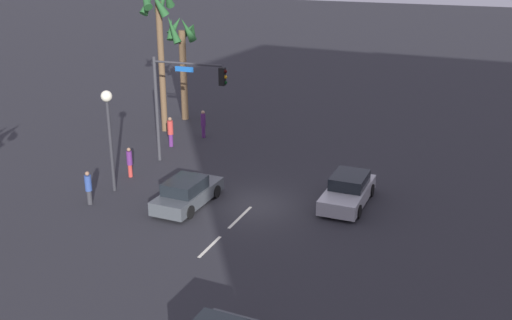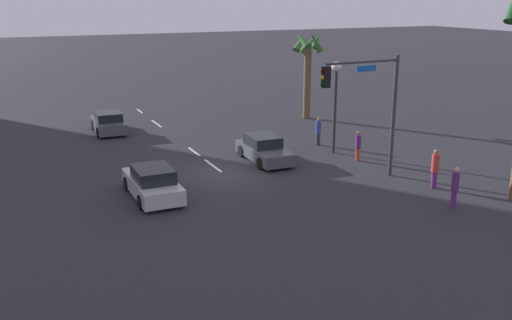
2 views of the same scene
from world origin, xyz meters
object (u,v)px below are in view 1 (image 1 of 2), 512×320
(car_1, at_px, (187,193))
(palm_tree_2, at_px, (182,45))
(palm_tree_1, at_px, (158,25))
(car_2, at_px, (348,191))
(pedestrian_0, at_px, (130,161))
(streetlamp, at_px, (109,120))
(pedestrian_2, at_px, (170,131))
(traffic_signal, at_px, (179,94))
(pedestrian_1, at_px, (89,187))
(pedestrian_3, at_px, (203,123))

(car_1, xyz_separation_m, palm_tree_2, (13.32, 7.55, 4.69))
(palm_tree_1, bearing_deg, car_2, -115.72)
(pedestrian_0, height_order, palm_tree_1, palm_tree_1)
(car_1, distance_m, palm_tree_2, 16.01)
(streetlamp, bearing_deg, palm_tree_1, 17.24)
(pedestrian_2, bearing_deg, pedestrian_0, -173.46)
(traffic_signal, height_order, pedestrian_2, traffic_signal)
(pedestrian_1, bearing_deg, palm_tree_2, 11.62)
(pedestrian_3, relative_size, palm_tree_2, 0.24)
(traffic_signal, bearing_deg, car_2, -100.60)
(traffic_signal, distance_m, pedestrian_1, 7.68)
(traffic_signal, relative_size, streetlamp, 1.16)
(pedestrian_1, xyz_separation_m, pedestrian_2, (9.25, 0.86, 0.11))
(pedestrian_2, distance_m, pedestrian_3, 2.63)
(traffic_signal, distance_m, palm_tree_2, 9.35)
(pedestrian_3, bearing_deg, streetlamp, 179.50)
(car_2, relative_size, pedestrian_0, 2.66)
(traffic_signal, distance_m, pedestrian_2, 4.46)
(car_2, bearing_deg, traffic_signal, 79.40)
(pedestrian_1, distance_m, pedestrian_2, 9.29)
(pedestrian_1, xyz_separation_m, palm_tree_1, (11.96, 3.04, 6.15))
(pedestrian_3, distance_m, palm_tree_2, 6.39)
(car_2, distance_m, pedestrian_2, 13.15)
(pedestrian_1, height_order, palm_tree_1, palm_tree_1)
(car_1, height_order, pedestrian_3, pedestrian_3)
(pedestrian_2, bearing_deg, car_2, -109.17)
(car_1, xyz_separation_m, car_2, (3.22, -7.10, 0.02))
(pedestrian_0, relative_size, palm_tree_2, 0.22)
(traffic_signal, relative_size, pedestrian_3, 3.34)
(streetlamp, bearing_deg, pedestrian_2, 7.38)
(pedestrian_0, bearing_deg, pedestrian_3, -3.07)
(pedestrian_2, xyz_separation_m, pedestrian_3, (2.41, -1.04, -0.03))
(traffic_signal, height_order, palm_tree_2, palm_tree_2)
(car_2, relative_size, palm_tree_1, 0.46)
(pedestrian_0, distance_m, palm_tree_1, 10.56)
(car_2, distance_m, streetlamp, 12.26)
(streetlamp, height_order, pedestrian_0, streetlamp)
(streetlamp, distance_m, pedestrian_0, 3.49)
(car_1, height_order, palm_tree_1, palm_tree_1)
(car_1, xyz_separation_m, pedestrian_1, (-1.71, 4.46, 0.26))
(pedestrian_3, bearing_deg, car_1, -156.71)
(pedestrian_0, bearing_deg, car_2, -84.74)
(traffic_signal, bearing_deg, palm_tree_1, 40.22)
(traffic_signal, relative_size, palm_tree_2, 0.81)
(streetlamp, distance_m, pedestrian_2, 7.92)
(car_1, xyz_separation_m, pedestrian_0, (2.14, 4.70, 0.25))
(pedestrian_1, bearing_deg, car_2, -66.87)
(palm_tree_1, bearing_deg, pedestrian_0, -161.02)
(traffic_signal, bearing_deg, streetlamp, 166.49)
(pedestrian_2, bearing_deg, car_1, -144.78)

